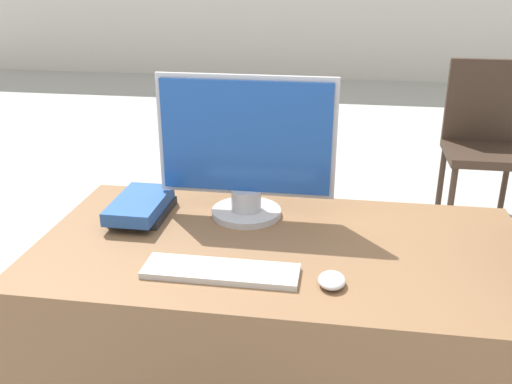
{
  "coord_description": "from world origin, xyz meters",
  "views": [
    {
      "loc": [
        0.15,
        -1.04,
        1.47
      ],
      "look_at": [
        -0.06,
        0.32,
        0.91
      ],
      "focal_mm": 40.0,
      "sensor_mm": 36.0,
      "label": 1
    }
  ],
  "objects": [
    {
      "name": "mouse",
      "position": [
        0.15,
        0.16,
        0.76
      ],
      "size": [
        0.07,
        0.08,
        0.03
      ],
      "color": "silver",
      "rests_on": "desk"
    },
    {
      "name": "far_chair",
      "position": [
        0.97,
        2.34,
        0.52
      ],
      "size": [
        0.44,
        0.44,
        0.94
      ],
      "rotation": [
        0.0,
        0.0,
        -0.91
      ],
      "color": "#38281E",
      "rests_on": "ground_plane"
    },
    {
      "name": "keyboard",
      "position": [
        -0.13,
        0.17,
        0.75
      ],
      "size": [
        0.39,
        0.11,
        0.02
      ],
      "color": "silver",
      "rests_on": "desk"
    },
    {
      "name": "monitor",
      "position": [
        -0.13,
        0.53,
        0.95
      ],
      "size": [
        0.53,
        0.21,
        0.43
      ],
      "color": "#B7B7BC",
      "rests_on": "desk"
    },
    {
      "name": "desk",
      "position": [
        0.0,
        0.35,
        0.37
      ],
      "size": [
        1.35,
        0.71,
        0.74
      ],
      "color": "brown",
      "rests_on": "ground_plane"
    },
    {
      "name": "book_stack",
      "position": [
        -0.44,
        0.47,
        0.77
      ],
      "size": [
        0.15,
        0.26,
        0.06
      ],
      "color": "#232328",
      "rests_on": "desk"
    }
  ]
}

